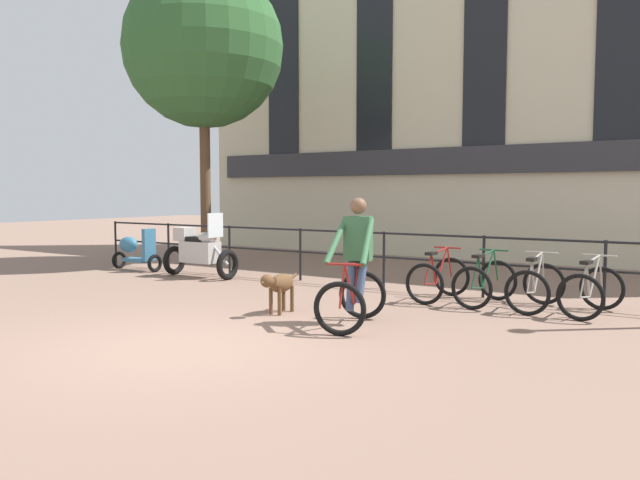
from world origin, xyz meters
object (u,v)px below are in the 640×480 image
(parked_motorcycle, at_px, (199,250))
(parked_bicycle_mid_left, at_px, (485,282))
(parked_bicycle_far_end, at_px, (592,291))
(parked_scooter, at_px, (135,250))
(parked_bicycle_mid_right, at_px, (536,286))
(dog, at_px, (279,284))
(cyclist_with_bike, at_px, (355,268))
(parked_bicycle_near_lamp, at_px, (438,279))

(parked_motorcycle, bearing_deg, parked_bicycle_mid_left, -89.48)
(parked_bicycle_far_end, bearing_deg, parked_motorcycle, 7.01)
(parked_bicycle_mid_left, bearing_deg, parked_scooter, 4.19)
(parked_bicycle_mid_left, relative_size, parked_bicycle_mid_right, 1.03)
(parked_bicycle_mid_right, bearing_deg, dog, 36.72)
(parked_motorcycle, height_order, parked_scooter, parked_motorcycle)
(parked_motorcycle, bearing_deg, parked_scooter, 88.17)
(dog, distance_m, parked_bicycle_mid_left, 3.28)
(parked_bicycle_mid_right, bearing_deg, parked_bicycle_mid_left, -0.75)
(dog, height_order, parked_motorcycle, parked_motorcycle)
(parked_bicycle_far_end, distance_m, parked_scooter, 9.64)
(parked_motorcycle, xyz_separation_m, parked_scooter, (-2.05, 0.05, -0.10))
(parked_bicycle_mid_right, bearing_deg, parked_motorcycle, 0.05)
(parked_scooter, bearing_deg, cyclist_with_bike, -108.23)
(parked_motorcycle, bearing_deg, parked_bicycle_near_lamp, -89.34)
(parked_bicycle_near_lamp, bearing_deg, dog, 59.31)
(parked_bicycle_mid_left, relative_size, parked_scooter, 0.90)
(parked_bicycle_mid_left, bearing_deg, parked_bicycle_mid_right, -176.12)
(parked_motorcycle, bearing_deg, dog, -121.38)
(cyclist_with_bike, distance_m, parked_motorcycle, 5.56)
(parked_motorcycle, xyz_separation_m, parked_bicycle_mid_left, (6.04, 0.10, -0.20))
(parked_bicycle_mid_left, bearing_deg, dog, 49.68)
(parked_bicycle_near_lamp, height_order, parked_scooter, parked_scooter)
(parked_bicycle_mid_left, bearing_deg, parked_bicycle_far_end, -176.12)
(cyclist_with_bike, xyz_separation_m, parked_bicycle_mid_right, (1.77, 2.40, -0.41))
(parked_bicycle_mid_left, xyz_separation_m, parked_bicycle_far_end, (1.56, 0.00, 0.00))
(dog, distance_m, parked_bicycle_mid_right, 3.86)
(cyclist_with_bike, relative_size, parked_motorcycle, 1.04)
(parked_scooter, bearing_deg, parked_motorcycle, -91.28)
(dog, bearing_deg, parked_bicycle_far_end, 28.91)
(parked_bicycle_mid_left, xyz_separation_m, parked_bicycle_mid_right, (0.78, -0.00, 0.00))
(cyclist_with_bike, height_order, parked_bicycle_mid_left, cyclist_with_bike)
(cyclist_with_bike, bearing_deg, parked_bicycle_mid_right, 39.31)
(parked_bicycle_near_lamp, xyz_separation_m, parked_bicycle_mid_left, (0.78, 0.00, -0.00))
(parked_bicycle_mid_left, distance_m, parked_scooter, 8.08)
(parked_motorcycle, bearing_deg, parked_bicycle_far_end, -89.66)
(parked_bicycle_near_lamp, relative_size, parked_bicycle_mid_right, 1.01)
(dog, bearing_deg, cyclist_with_bike, -4.92)
(parked_motorcycle, relative_size, parked_scooter, 1.27)
(dog, bearing_deg, parked_bicycle_near_lamp, 54.82)
(dog, height_order, parked_bicycle_near_lamp, parked_bicycle_near_lamp)
(dog, bearing_deg, parked_motorcycle, 146.47)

